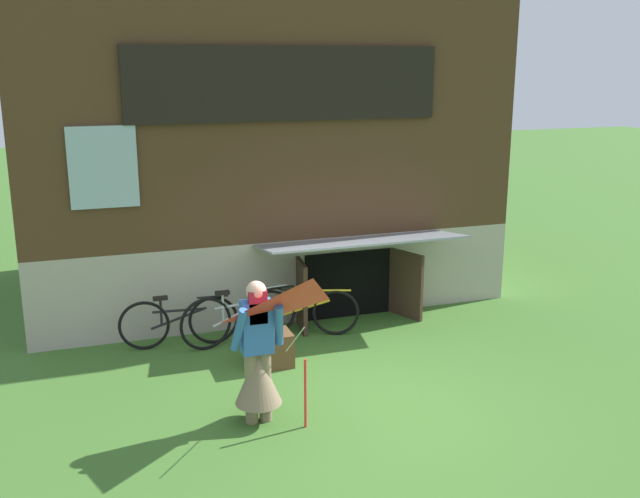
# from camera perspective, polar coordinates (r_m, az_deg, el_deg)

# --- Properties ---
(ground_plane) EXTENTS (60.00, 60.00, 0.00)m
(ground_plane) POSITION_cam_1_polar(r_m,az_deg,el_deg) (8.66, 3.42, -12.27)
(ground_plane) COLOR #3D6B28
(log_house) EXTENTS (7.52, 5.69, 5.40)m
(log_house) POSITION_cam_1_polar(r_m,az_deg,el_deg) (12.84, -5.52, 9.05)
(log_house) COLOR #ADA393
(log_house) RESTS_ON ground_plane
(person) EXTENTS (0.61, 0.52, 1.63)m
(person) POSITION_cam_1_polar(r_m,az_deg,el_deg) (8.08, -4.89, -8.95)
(person) COLOR #7F6B51
(person) RESTS_ON ground_plane
(kite) EXTENTS (1.16, 1.18, 1.65)m
(kite) POSITION_cam_1_polar(r_m,az_deg,el_deg) (7.43, -0.54, -5.68)
(kite) COLOR red
(kite) RESTS_ON ground_plane
(bicycle_yellow) EXTENTS (1.55, 0.57, 0.74)m
(bicycle_yellow) POSITION_cam_1_polar(r_m,az_deg,el_deg) (10.65, -1.30, -4.91)
(bicycle_yellow) COLOR black
(bicycle_yellow) RESTS_ON ground_plane
(bicycle_silver) EXTENTS (1.77, 0.37, 0.81)m
(bicycle_silver) POSITION_cam_1_polar(r_m,az_deg,el_deg) (10.41, -6.28, -5.28)
(bicycle_silver) COLOR black
(bicycle_silver) RESTS_ON ground_plane
(bicycle_black) EXTENTS (1.66, 0.20, 0.76)m
(bicycle_black) POSITION_cam_1_polar(r_m,az_deg,el_deg) (10.41, -10.99, -5.61)
(bicycle_black) COLOR black
(bicycle_black) RESTS_ON ground_plane
(wooden_crate) EXTENTS (0.52, 0.44, 0.45)m
(wooden_crate) POSITION_cam_1_polar(r_m,az_deg,el_deg) (9.69, -3.83, -7.80)
(wooden_crate) COLOR brown
(wooden_crate) RESTS_ON ground_plane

